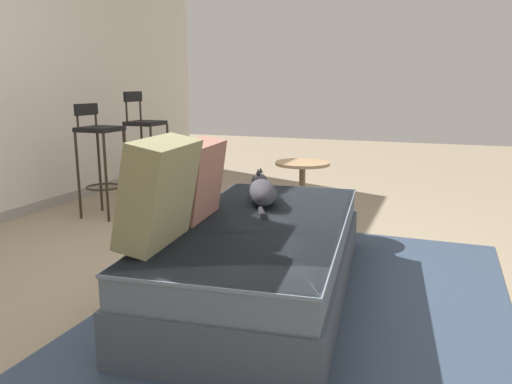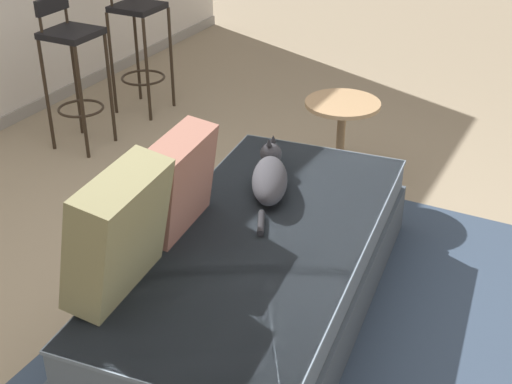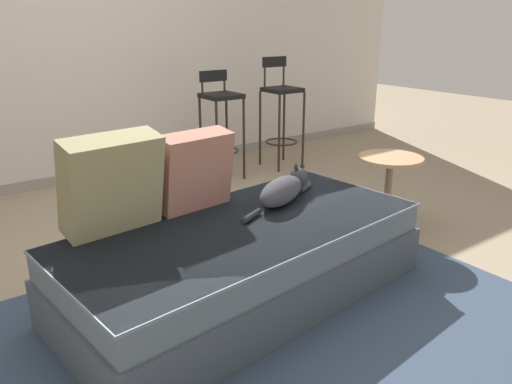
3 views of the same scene
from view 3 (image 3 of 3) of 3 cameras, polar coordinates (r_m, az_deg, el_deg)
name	(u,v)px [view 3 (image 3 of 3)]	position (r m, az deg, el deg)	size (l,w,h in m)	color
ground_plane	(207,267)	(3.10, -5.58, -8.58)	(16.00, 16.00, 0.00)	gray
wall_back_panel	(70,36)	(4.83, -20.47, 16.37)	(8.00, 0.10, 2.60)	silver
wall_baseboard_trim	(88,175)	(4.97, -18.63, 1.86)	(8.00, 0.02, 0.09)	gray
area_rug	(279,320)	(2.60, 2.60, -14.35)	(2.66, 2.03, 0.01)	#334256
couch	(244,260)	(2.70, -1.34, -7.76)	(2.04, 1.13, 0.42)	#44505B
throw_pillow_corner	(112,184)	(2.54, -16.15, 0.91)	(0.50, 0.31, 0.50)	#847F56
throw_pillow_middle	(194,171)	(2.78, -7.08, 2.44)	(0.44, 0.26, 0.44)	#936051
cat	(284,189)	(2.91, 3.18, 0.30)	(0.71, 0.36, 0.19)	#333338
bar_stool_near_window	(221,114)	(4.66, -4.05, 8.89)	(0.32, 0.32, 1.00)	#2D2319
bar_stool_by_doorway	(281,106)	(5.07, 2.87, 9.74)	(0.34, 0.34, 1.09)	#2D2319
side_table	(388,183)	(3.59, 14.90, 0.98)	(0.44, 0.44, 0.55)	tan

